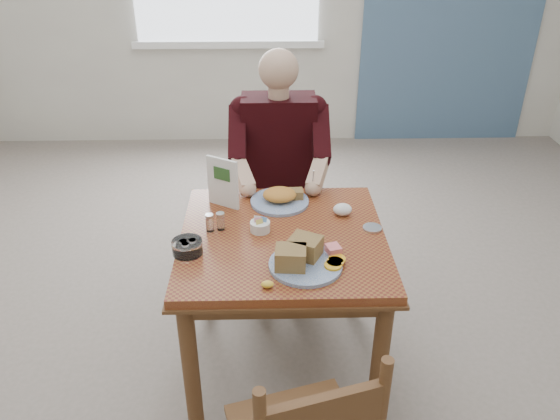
{
  "coord_description": "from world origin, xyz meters",
  "views": [
    {
      "loc": [
        -0.06,
        -2.04,
        2.02
      ],
      "look_at": [
        -0.01,
        0.0,
        0.88
      ],
      "focal_mm": 35.0,
      "sensor_mm": 36.0,
      "label": 1
    }
  ],
  "objects_px": {
    "diner": "(279,157)",
    "far_plate": "(281,198)",
    "chair_far": "(279,203)",
    "near_plate": "(303,257)",
    "table": "(283,256)"
  },
  "relations": [
    {
      "from": "diner",
      "to": "far_plate",
      "type": "height_order",
      "value": "diner"
    },
    {
      "from": "chair_far",
      "to": "near_plate",
      "type": "relative_size",
      "value": 2.67
    },
    {
      "from": "chair_far",
      "to": "diner",
      "type": "height_order",
      "value": "diner"
    },
    {
      "from": "table",
      "to": "chair_far",
      "type": "xyz_separation_m",
      "value": [
        0.0,
        0.8,
        -0.16
      ]
    },
    {
      "from": "chair_far",
      "to": "far_plate",
      "type": "bearing_deg",
      "value": -90.06
    },
    {
      "from": "diner",
      "to": "far_plate",
      "type": "xyz_separation_m",
      "value": [
        -0.0,
        -0.41,
        -0.03
      ]
    },
    {
      "from": "far_plate",
      "to": "near_plate",
      "type": "bearing_deg",
      "value": -81.84
    },
    {
      "from": "diner",
      "to": "near_plate",
      "type": "xyz_separation_m",
      "value": [
        0.07,
        -0.94,
        -0.02
      ]
    },
    {
      "from": "table",
      "to": "near_plate",
      "type": "relative_size",
      "value": 2.58
    },
    {
      "from": "chair_far",
      "to": "diner",
      "type": "xyz_separation_m",
      "value": [
        0.0,
        -0.09,
        0.33
      ]
    },
    {
      "from": "chair_far",
      "to": "near_plate",
      "type": "distance_m",
      "value": 1.07
    },
    {
      "from": "chair_far",
      "to": "far_plate",
      "type": "relative_size",
      "value": 3.19
    },
    {
      "from": "diner",
      "to": "far_plate",
      "type": "bearing_deg",
      "value": -90.08
    },
    {
      "from": "table",
      "to": "near_plate",
      "type": "bearing_deg",
      "value": -71.91
    },
    {
      "from": "chair_far",
      "to": "far_plate",
      "type": "distance_m",
      "value": 0.58
    }
  ]
}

